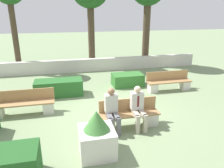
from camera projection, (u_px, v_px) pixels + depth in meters
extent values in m
plane|color=gray|center=(113.00, 112.00, 7.83)|extent=(60.00, 60.00, 0.00)
cube|color=beige|center=(91.00, 65.00, 13.00)|extent=(13.31, 0.30, 0.74)
cube|color=#A37A4C|center=(130.00, 114.00, 6.75)|extent=(1.86, 0.44, 0.05)
cube|color=#A37A4C|center=(128.00, 104.00, 6.91)|extent=(1.86, 0.04, 0.40)
cube|color=beige|center=(108.00, 123.00, 6.68)|extent=(0.36, 0.40, 0.40)
cube|color=beige|center=(151.00, 118.00, 6.98)|extent=(0.36, 0.40, 0.40)
cube|color=#A37A4C|center=(169.00, 82.00, 9.82)|extent=(2.04, 0.44, 0.05)
cube|color=#A37A4C|center=(167.00, 75.00, 9.97)|extent=(2.04, 0.04, 0.40)
cube|color=beige|center=(153.00, 88.00, 9.73)|extent=(0.36, 0.40, 0.40)
cube|color=beige|center=(185.00, 85.00, 10.06)|extent=(0.36, 0.40, 0.40)
cube|color=#A37A4C|center=(23.00, 104.00, 7.52)|extent=(2.14, 0.44, 0.05)
cube|color=#A37A4C|center=(23.00, 95.00, 7.67)|extent=(2.14, 0.04, 0.40)
cube|color=beige|center=(48.00, 107.00, 7.77)|extent=(0.36, 0.40, 0.40)
cube|color=#B2A893|center=(136.00, 114.00, 6.56)|extent=(0.14, 0.46, 0.13)
cube|color=#B2A893|center=(142.00, 114.00, 6.60)|extent=(0.14, 0.46, 0.13)
cube|color=#B2A893|center=(138.00, 125.00, 6.41)|extent=(0.11, 0.11, 0.58)
cube|color=#B2A893|center=(145.00, 124.00, 6.46)|extent=(0.11, 0.11, 0.58)
cube|color=beige|center=(137.00, 101.00, 6.69)|extent=(0.38, 0.22, 0.54)
sphere|color=beige|center=(138.00, 89.00, 6.55)|extent=(0.21, 0.21, 0.21)
cube|color=maroon|center=(138.00, 101.00, 6.58)|extent=(0.06, 0.01, 0.35)
cube|color=slate|center=(110.00, 117.00, 6.39)|extent=(0.14, 0.46, 0.13)
cube|color=slate|center=(116.00, 116.00, 6.43)|extent=(0.14, 0.46, 0.13)
cube|color=slate|center=(111.00, 128.00, 6.24)|extent=(0.11, 0.11, 0.58)
cube|color=slate|center=(119.00, 127.00, 6.29)|extent=(0.11, 0.11, 0.58)
cube|color=beige|center=(111.00, 103.00, 6.52)|extent=(0.38, 0.22, 0.54)
sphere|color=#936B4C|center=(111.00, 91.00, 6.38)|extent=(0.21, 0.21, 0.21)
cube|color=#33702D|center=(127.00, 80.00, 10.51)|extent=(1.45, 0.87, 0.58)
cube|color=#286028|center=(59.00, 88.00, 9.30)|extent=(1.99, 0.84, 0.68)
cube|color=beige|center=(97.00, 142.00, 5.46)|extent=(0.87, 0.87, 0.70)
cone|color=#47843D|center=(96.00, 120.00, 5.27)|extent=(0.65, 0.65, 0.50)
cylinder|color=#473828|center=(15.00, 37.00, 12.08)|extent=(0.32, 0.32, 4.09)
cylinder|color=#473828|center=(91.00, 35.00, 13.49)|extent=(0.41, 0.41, 4.05)
cylinder|color=#473828|center=(146.00, 33.00, 13.76)|extent=(0.43, 0.43, 4.16)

